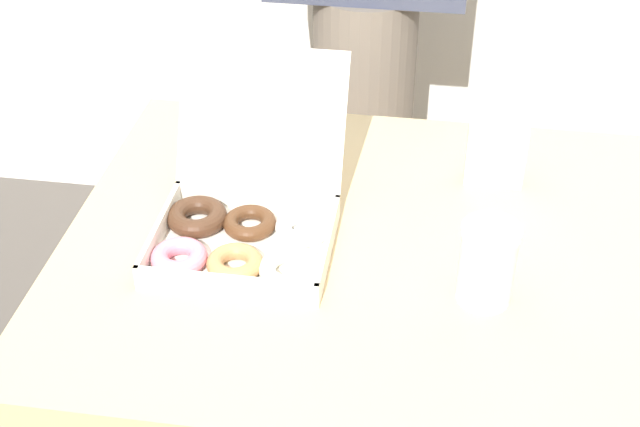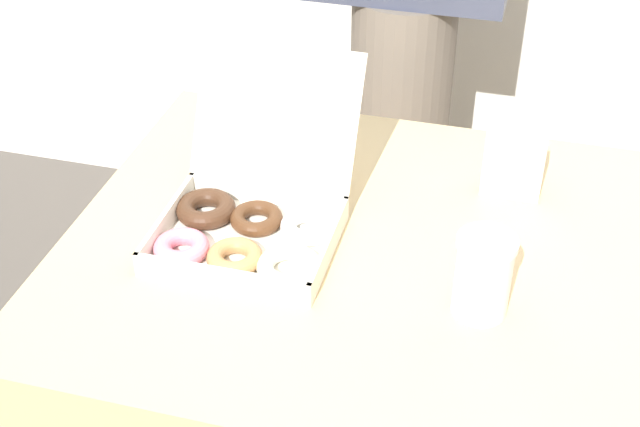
% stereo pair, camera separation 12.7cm
% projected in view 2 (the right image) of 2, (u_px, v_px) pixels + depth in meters
% --- Properties ---
extents(table, '(1.03, 0.86, 0.73)m').
position_uv_depth(table, '(363.00, 395.00, 1.71)').
color(table, tan).
rests_on(table, ground_plane).
extents(donut_box, '(0.32, 0.37, 0.26)m').
position_uv_depth(donut_box, '(250.00, 218.00, 1.50)').
color(donut_box, white).
rests_on(donut_box, table).
extents(coffee_cup, '(0.09, 0.09, 0.14)m').
position_uv_depth(coffee_cup, '(483.00, 275.00, 1.33)').
color(coffee_cup, silver).
rests_on(coffee_cup, table).
extents(napkin_holder, '(0.11, 0.05, 0.12)m').
position_uv_depth(napkin_holder, '(514.00, 164.00, 1.59)').
color(napkin_holder, silver).
rests_on(napkin_holder, table).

